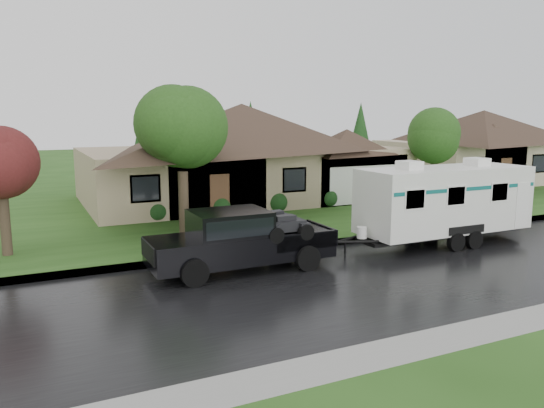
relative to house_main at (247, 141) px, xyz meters
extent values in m
plane|color=#264D18|center=(-2.29, -13.84, -3.59)|extent=(140.00, 140.00, 0.00)
cube|color=black|center=(-2.29, -15.84, -3.59)|extent=(140.00, 8.00, 0.01)
cube|color=gray|center=(-2.29, -11.59, -3.52)|extent=(140.00, 0.50, 0.15)
cube|color=#264D18|center=(-2.29, 1.16, -3.52)|extent=(140.00, 26.00, 0.15)
cube|color=tan|center=(-0.29, 0.16, -1.94)|extent=(18.00, 10.00, 3.00)
pyramid|color=#34271C|center=(-0.29, 0.16, 2.16)|extent=(19.44, 10.80, 2.60)
cube|color=tan|center=(5.11, -2.84, -2.09)|extent=(5.76, 4.00, 2.70)
cube|color=tan|center=(19.71, 0.66, -1.94)|extent=(14.00, 9.00, 3.00)
pyramid|color=#34271C|center=(19.71, 0.66, 1.86)|extent=(15.12, 9.72, 2.30)
cylinder|color=#382B1E|center=(-6.28, -8.09, -2.11)|extent=(0.41, 0.41, 2.67)
sphere|color=#2C5A1D|center=(-6.28, -8.09, 0.81)|extent=(3.68, 3.68, 3.68)
cylinder|color=#382B1E|center=(-12.89, -8.44, -2.40)|extent=(0.36, 0.36, 2.08)
sphere|color=maroon|center=(-12.89, -8.44, -0.13)|extent=(2.87, 2.87, 2.87)
cylinder|color=#382B1E|center=(9.28, -5.60, -2.30)|extent=(0.38, 0.38, 2.29)
sphere|color=#2C5B1D|center=(9.28, -5.60, 0.22)|extent=(3.17, 3.17, 3.17)
sphere|color=#143814|center=(-6.59, -4.54, -2.94)|extent=(1.00, 1.00, 1.00)
sphere|color=#143814|center=(-3.44, -4.54, -2.94)|extent=(1.00, 1.00, 1.00)
sphere|color=#143814|center=(-0.29, -4.54, -2.94)|extent=(1.00, 1.00, 1.00)
sphere|color=#143814|center=(2.86, -4.54, -2.94)|extent=(1.00, 1.00, 1.00)
sphere|color=#143814|center=(6.01, -4.54, -2.94)|extent=(1.00, 1.00, 1.00)
cube|color=black|center=(-5.85, -13.32, -2.80)|extent=(6.10, 2.03, 0.87)
cube|color=black|center=(-8.08, -13.32, -2.52)|extent=(1.63, 1.98, 0.36)
cube|color=black|center=(-6.25, -13.32, -2.02)|extent=(2.44, 1.91, 0.91)
cube|color=black|center=(-6.25, -13.32, -1.97)|extent=(2.24, 1.95, 0.56)
cube|color=black|center=(-3.92, -13.32, -2.60)|extent=(2.24, 1.93, 0.06)
cylinder|color=black|center=(-7.78, -14.31, -3.16)|extent=(0.85, 0.33, 0.85)
cylinder|color=black|center=(-7.78, -12.32, -3.16)|extent=(0.85, 0.33, 0.85)
cylinder|color=black|center=(-3.92, -14.31, -3.16)|extent=(0.85, 0.33, 0.85)
cylinder|color=black|center=(-3.92, -12.32, -3.16)|extent=(0.85, 0.33, 0.85)
cube|color=white|center=(2.85, -13.32, -1.79)|extent=(7.11, 2.44, 2.49)
cube|color=black|center=(2.85, -13.32, -3.18)|extent=(7.52, 1.22, 0.14)
cube|color=#0D5C5A|center=(2.85, -13.32, -1.24)|extent=(6.97, 2.46, 0.14)
cube|color=white|center=(1.02, -13.32, -0.38)|extent=(0.71, 0.81, 0.33)
cube|color=white|center=(4.48, -13.32, -0.38)|extent=(0.71, 0.81, 0.33)
cylinder|color=black|center=(2.40, -14.51, -3.24)|extent=(0.71, 0.24, 0.71)
cylinder|color=black|center=(2.40, -12.12, -3.24)|extent=(0.71, 0.24, 0.71)
cylinder|color=black|center=(3.31, -14.51, -3.24)|extent=(0.71, 0.24, 0.71)
cylinder|color=black|center=(3.31, -12.12, -3.24)|extent=(0.71, 0.24, 0.71)
camera|label=1|loc=(-12.25, -29.10, 1.49)|focal=35.00mm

